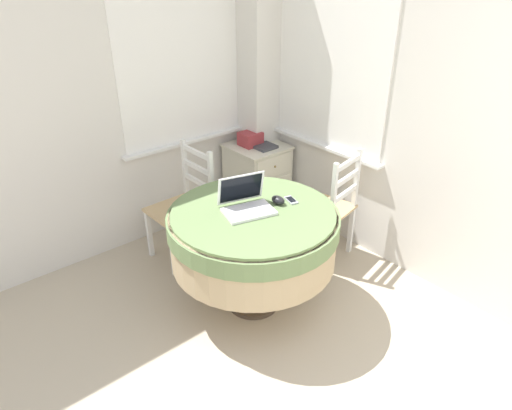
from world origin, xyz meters
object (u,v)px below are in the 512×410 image
corner_cabinet (257,179)px  storage_box (250,139)px  book_on_cabinet (262,145)px  round_dining_table (253,233)px  dining_chair_near_back_window (184,207)px  computer_mouse (278,200)px  dining_chair_near_right_window (327,208)px  cell_phone (291,200)px  laptop (246,203)px

corner_cabinet → storage_box: bearing=131.7°
storage_box → book_on_cabinet: bearing=-60.9°
round_dining_table → storage_box: storage_box is taller
corner_cabinet → storage_box: storage_box is taller
dining_chair_near_back_window → book_on_cabinet: dining_chair_near_back_window is taller
computer_mouse → dining_chair_near_right_window: size_ratio=0.11×
cell_phone → dining_chair_near_right_window: dining_chair_near_right_window is taller
corner_cabinet → cell_phone: bearing=-119.9°
dining_chair_near_right_window → storage_box: 1.00m
laptop → computer_mouse: laptop is taller
dining_chair_near_right_window → computer_mouse: bearing=-169.2°
corner_cabinet → book_on_cabinet: size_ratio=2.69×
round_dining_table → dining_chair_near_right_window: 0.83m
laptop → dining_chair_near_back_window: (0.01, 0.78, -0.35)m
cell_phone → book_on_cabinet: (0.62, 1.01, -0.07)m
cell_phone → storage_box: 1.24m
laptop → storage_box: size_ratio=2.04×
round_dining_table → cell_phone: bearing=-11.0°
dining_chair_near_back_window → book_on_cabinet: size_ratio=3.66×
laptop → corner_cabinet: laptop is taller
computer_mouse → cell_phone: bearing=-15.8°
computer_mouse → dining_chair_near_right_window: (0.63, 0.12, -0.33)m
cell_phone → round_dining_table: bearing=169.0°
laptop → dining_chair_near_back_window: laptop is taller
corner_cabinet → dining_chair_near_right_window: bearing=-94.2°
corner_cabinet → laptop: bearing=-133.4°
laptop → dining_chair_near_right_window: 0.91m
round_dining_table → laptop: 0.21m
round_dining_table → computer_mouse: 0.26m
computer_mouse → dining_chair_near_right_window: bearing=10.8°
cell_phone → dining_chair_near_back_window: dining_chair_near_back_window is taller
storage_box → corner_cabinet: bearing=-48.3°
corner_cabinet → computer_mouse: bearing=-124.1°
round_dining_table → book_on_cabinet: bearing=46.8°
round_dining_table → book_on_cabinet: round_dining_table is taller
dining_chair_near_back_window → dining_chair_near_right_window: size_ratio=1.00×
dining_chair_near_right_window → dining_chair_near_back_window: bearing=138.9°
dining_chair_near_right_window → book_on_cabinet: dining_chair_near_right_window is taller
computer_mouse → corner_cabinet: (0.70, 1.03, -0.43)m
computer_mouse → corner_cabinet: bearing=55.9°
laptop → storage_box: bearing=49.3°
round_dining_table → corner_cabinet: (0.88, 1.00, -0.24)m
cell_phone → book_on_cabinet: size_ratio=0.49×
corner_cabinet → storage_box: (-0.04, 0.05, 0.39)m
dining_chair_near_back_window → corner_cabinet: dining_chair_near_back_window is taller
round_dining_table → corner_cabinet: size_ratio=1.65×
round_dining_table → cell_phone: (0.28, -0.05, 0.17)m
dining_chair_near_back_window → storage_box: bearing=15.0°
laptop → book_on_cabinet: size_ratio=1.47×
dining_chair_near_back_window → storage_box: size_ratio=5.06×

